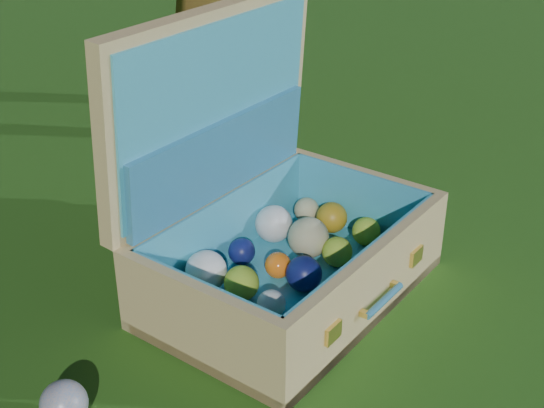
{
  "coord_description": "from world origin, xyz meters",
  "views": [
    {
      "loc": [
        -0.8,
        -0.97,
        0.88
      ],
      "look_at": [
        -0.12,
        0.16,
        0.17
      ],
      "focal_mm": 50.0,
      "sensor_mm": 36.0,
      "label": 1
    }
  ],
  "objects": [
    {
      "name": "suitcase",
      "position": [
        -0.14,
        0.15,
        0.15
      ],
      "size": [
        0.68,
        0.6,
        0.55
      ],
      "rotation": [
        0.0,
        0.0,
        0.39
      ],
      "color": "tan",
      "rests_on": "ground"
    },
    {
      "name": "stray_ball",
      "position": [
        -0.61,
        -0.03,
        0.04
      ],
      "size": [
        0.08,
        0.08,
        0.08
      ],
      "primitive_type": "sphere",
      "color": "teal",
      "rests_on": "ground"
    },
    {
      "name": "ground",
      "position": [
        0.0,
        0.0,
        0.0
      ],
      "size": [
        60.0,
        60.0,
        0.0
      ],
      "primitive_type": "plane",
      "color": "#215114",
      "rests_on": "ground"
    }
  ]
}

